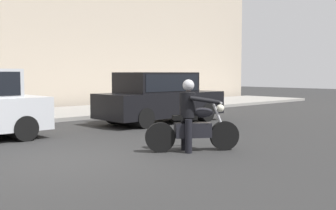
{
  "coord_description": "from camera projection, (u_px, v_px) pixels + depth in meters",
  "views": [
    {
      "loc": [
        -3.89,
        -7.26,
        1.69
      ],
      "look_at": [
        2.2,
        -0.76,
        1.01
      ],
      "focal_mm": 44.69,
      "sensor_mm": 36.0,
      "label": 1
    }
  ],
  "objects": [
    {
      "name": "ground_plane",
      "position": [
        58.0,
        161.0,
        8.06
      ],
      "size": [
        80.0,
        80.0,
        0.0
      ],
      "primitive_type": "plane",
      "color": "#272727"
    },
    {
      "name": "parked_sedan_black",
      "position": [
        159.0,
        97.0,
        14.2
      ],
      "size": [
        4.56,
        1.82,
        1.72
      ],
      "color": "black",
      "rests_on": "ground_plane"
    },
    {
      "name": "motorcycle_with_rider_black_leather",
      "position": [
        192.0,
        122.0,
        9.02
      ],
      "size": [
        1.81,
        1.23,
        1.56
      ],
      "color": "black",
      "rests_on": "ground_plane"
    }
  ]
}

